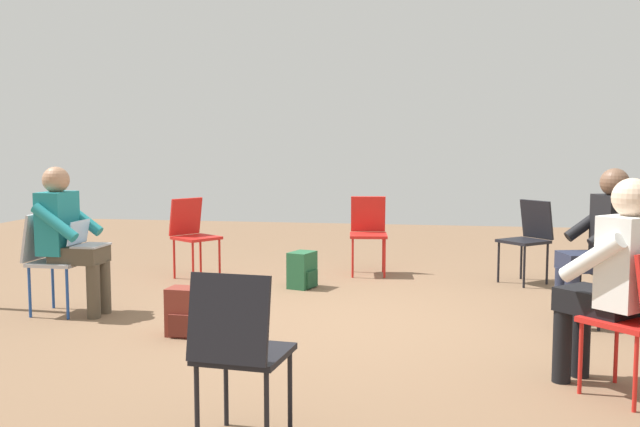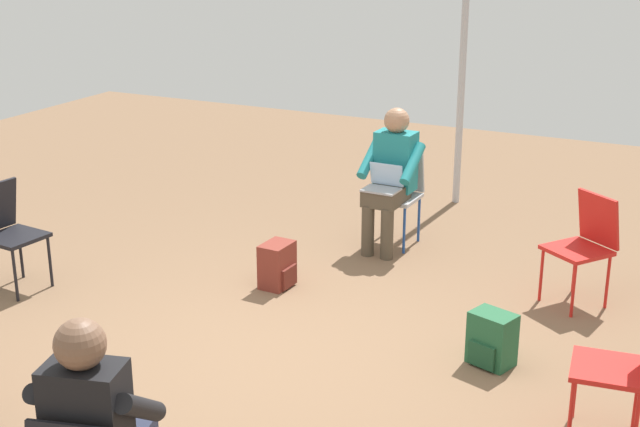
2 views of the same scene
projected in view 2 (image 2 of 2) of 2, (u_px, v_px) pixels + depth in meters
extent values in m
plane|color=brown|center=(277.00, 361.00, 5.90)|extent=(14.12, 14.12, 0.00)
cube|color=black|center=(15.00, 237.00, 6.89)|extent=(0.44, 0.44, 0.03)
cylinder|color=black|center=(50.00, 262.00, 7.01)|extent=(0.02, 0.02, 0.42)
cylinder|color=black|center=(15.00, 276.00, 6.74)|extent=(0.02, 0.02, 0.42)
cylinder|color=black|center=(21.00, 253.00, 7.18)|extent=(0.02, 0.02, 0.42)
cube|color=#B7B7BC|center=(395.00, 198.00, 7.84)|extent=(0.41, 0.41, 0.03)
cylinder|color=#1E4799|center=(404.00, 230.00, 7.70)|extent=(0.02, 0.02, 0.42)
cylinder|color=#1E4799|center=(368.00, 224.00, 7.85)|extent=(0.02, 0.02, 0.42)
cylinder|color=#1E4799|center=(419.00, 219.00, 7.98)|extent=(0.02, 0.02, 0.42)
cylinder|color=#1E4799|center=(384.00, 213.00, 8.13)|extent=(0.02, 0.02, 0.42)
cube|color=#B7B7BC|center=(404.00, 169.00, 7.93)|extent=(0.38, 0.10, 0.40)
cube|color=red|center=(577.00, 250.00, 6.61)|extent=(0.56, 0.56, 0.03)
cylinder|color=red|center=(573.00, 291.00, 6.47)|extent=(0.02, 0.02, 0.42)
cylinder|color=red|center=(541.00, 275.00, 6.75)|extent=(0.02, 0.02, 0.42)
cylinder|color=red|center=(607.00, 282.00, 6.62)|extent=(0.02, 0.02, 0.42)
cylinder|color=red|center=(575.00, 267.00, 6.91)|extent=(0.02, 0.02, 0.42)
cube|color=red|center=(598.00, 219.00, 6.63)|extent=(0.36, 0.30, 0.40)
cube|color=red|center=(609.00, 369.00, 4.89)|extent=(0.44, 0.44, 0.03)
cylinder|color=red|center=(571.00, 415.00, 4.87)|extent=(0.02, 0.02, 0.42)
cylinder|color=red|center=(575.00, 385.00, 5.17)|extent=(0.02, 0.02, 0.42)
cylinder|color=red|center=(636.00, 426.00, 4.76)|extent=(0.02, 0.02, 0.42)
cylinder|color=red|center=(637.00, 395.00, 5.06)|extent=(0.02, 0.02, 0.42)
cylinder|color=#4C4233|center=(387.00, 234.00, 7.57)|extent=(0.11, 0.11, 0.45)
cylinder|color=#4C4233|center=(368.00, 231.00, 7.65)|extent=(0.11, 0.11, 0.45)
cube|color=#4C4233|center=(386.00, 195.00, 7.66)|extent=(0.31, 0.43, 0.14)
cube|color=teal|center=(396.00, 161.00, 7.74)|extent=(0.35, 0.23, 0.52)
sphere|color=#A87A5B|center=(397.00, 120.00, 7.62)|extent=(0.22, 0.22, 0.22)
cylinder|color=teal|center=(413.00, 164.00, 7.56)|extent=(0.10, 0.40, 0.31)
cylinder|color=teal|center=(370.00, 158.00, 7.73)|extent=(0.10, 0.40, 0.31)
cube|color=#9EA0A5|center=(381.00, 190.00, 7.54)|extent=(0.31, 0.23, 0.02)
cube|color=#B2D1F2|center=(387.00, 174.00, 7.60)|extent=(0.30, 0.06, 0.20)
cube|color=black|center=(87.00, 420.00, 3.77)|extent=(0.38, 0.30, 0.52)
sphere|color=brown|center=(80.00, 344.00, 3.66)|extent=(0.22, 0.22, 0.22)
cylinder|color=black|center=(54.00, 398.00, 3.90)|extent=(0.19, 0.41, 0.31)
cylinder|color=black|center=(140.00, 408.00, 3.82)|extent=(0.19, 0.41, 0.31)
cube|color=maroon|center=(277.00, 265.00, 7.02)|extent=(0.21, 0.29, 0.36)
cube|color=maroon|center=(277.00, 274.00, 7.05)|extent=(0.26, 0.21, 0.16)
cube|color=#235B38|center=(492.00, 339.00, 5.80)|extent=(0.33, 0.28, 0.36)
cube|color=#1C492C|center=(491.00, 350.00, 5.83)|extent=(0.26, 0.30, 0.16)
cylinder|color=#B2B2B7|center=(461.00, 89.00, 8.78)|extent=(0.07, 0.07, 2.33)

